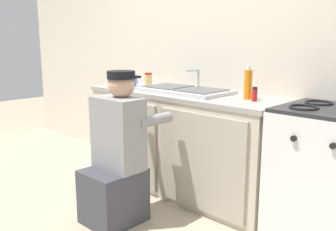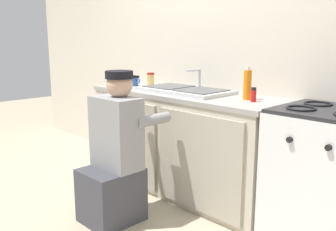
{
  "view_description": "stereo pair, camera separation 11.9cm",
  "coord_description": "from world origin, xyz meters",
  "px_view_note": "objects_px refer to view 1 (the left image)",
  "views": [
    {
      "loc": [
        2.08,
        -2.1,
        1.33
      ],
      "look_at": [
        0.0,
        0.1,
        0.7
      ],
      "focal_mm": 40.0,
      "sensor_mm": 36.0,
      "label": 1
    },
    {
      "loc": [
        2.17,
        -2.02,
        1.33
      ],
      "look_at": [
        0.0,
        0.1,
        0.7
      ],
      "focal_mm": 40.0,
      "sensor_mm": 36.0,
      "label": 2
    }
  ],
  "objects_px": {
    "plumber_person": "(117,160)",
    "coffee_mug": "(132,81)",
    "stove_range": "(329,176)",
    "spice_bottle_red": "(255,94)",
    "condiment_jar": "(148,79)",
    "soap_bottle_orange": "(248,84)",
    "spice_bottle_pepper": "(110,81)",
    "sink_double_basin": "(184,90)"
  },
  "relations": [
    {
      "from": "stove_range",
      "to": "condiment_jar",
      "type": "height_order",
      "value": "condiment_jar"
    },
    {
      "from": "coffee_mug",
      "to": "soap_bottle_orange",
      "type": "height_order",
      "value": "soap_bottle_orange"
    },
    {
      "from": "sink_double_basin",
      "to": "condiment_jar",
      "type": "xyz_separation_m",
      "value": [
        -0.52,
        0.08,
        0.05
      ]
    },
    {
      "from": "plumber_person",
      "to": "condiment_jar",
      "type": "distance_m",
      "value": 1.13
    },
    {
      "from": "spice_bottle_pepper",
      "to": "spice_bottle_red",
      "type": "bearing_deg",
      "value": 7.61
    },
    {
      "from": "stove_range",
      "to": "condiment_jar",
      "type": "bearing_deg",
      "value": 177.51
    },
    {
      "from": "stove_range",
      "to": "spice_bottle_red",
      "type": "distance_m",
      "value": 0.74
    },
    {
      "from": "spice_bottle_pepper",
      "to": "soap_bottle_orange",
      "type": "relative_size",
      "value": 0.42
    },
    {
      "from": "coffee_mug",
      "to": "soap_bottle_orange",
      "type": "xyz_separation_m",
      "value": [
        1.23,
        0.08,
        0.07
      ]
    },
    {
      "from": "spice_bottle_pepper",
      "to": "soap_bottle_orange",
      "type": "distance_m",
      "value": 1.38
    },
    {
      "from": "spice_bottle_pepper",
      "to": "sink_double_basin",
      "type": "bearing_deg",
      "value": 15.13
    },
    {
      "from": "condiment_jar",
      "to": "stove_range",
      "type": "bearing_deg",
      "value": -2.49
    },
    {
      "from": "plumber_person",
      "to": "coffee_mug",
      "type": "xyz_separation_m",
      "value": [
        -0.67,
        0.74,
        0.47
      ]
    },
    {
      "from": "sink_double_basin",
      "to": "stove_range",
      "type": "bearing_deg",
      "value": -0.1
    },
    {
      "from": "stove_range",
      "to": "soap_bottle_orange",
      "type": "bearing_deg",
      "value": 176.36
    },
    {
      "from": "sink_double_basin",
      "to": "plumber_person",
      "type": "relative_size",
      "value": 0.72
    },
    {
      "from": "stove_range",
      "to": "coffee_mug",
      "type": "xyz_separation_m",
      "value": [
        -1.89,
        -0.03,
        0.48
      ]
    },
    {
      "from": "stove_range",
      "to": "spice_bottle_pepper",
      "type": "distance_m",
      "value": 2.08
    },
    {
      "from": "condiment_jar",
      "to": "soap_bottle_orange",
      "type": "relative_size",
      "value": 0.51
    },
    {
      "from": "condiment_jar",
      "to": "spice_bottle_pepper",
      "type": "xyz_separation_m",
      "value": [
        -0.24,
        -0.28,
        -0.01
      ]
    },
    {
      "from": "condiment_jar",
      "to": "spice_bottle_pepper",
      "type": "relative_size",
      "value": 1.22
    },
    {
      "from": "plumber_person",
      "to": "coffee_mug",
      "type": "bearing_deg",
      "value": 131.95
    },
    {
      "from": "stove_range",
      "to": "soap_bottle_orange",
      "type": "relative_size",
      "value": 3.64
    },
    {
      "from": "sink_double_basin",
      "to": "stove_range",
      "type": "relative_size",
      "value": 0.88
    },
    {
      "from": "plumber_person",
      "to": "coffee_mug",
      "type": "height_order",
      "value": "plumber_person"
    },
    {
      "from": "spice_bottle_red",
      "to": "coffee_mug",
      "type": "relative_size",
      "value": 0.83
    },
    {
      "from": "sink_double_basin",
      "to": "plumber_person",
      "type": "height_order",
      "value": "plumber_person"
    },
    {
      "from": "coffee_mug",
      "to": "spice_bottle_red",
      "type": "bearing_deg",
      "value": 1.1
    },
    {
      "from": "plumber_person",
      "to": "spice_bottle_pepper",
      "type": "bearing_deg",
      "value": 144.09
    },
    {
      "from": "condiment_jar",
      "to": "spice_bottle_pepper",
      "type": "height_order",
      "value": "condiment_jar"
    },
    {
      "from": "spice_bottle_red",
      "to": "coffee_mug",
      "type": "xyz_separation_m",
      "value": [
        -1.32,
        -0.03,
        -0.0
      ]
    },
    {
      "from": "plumber_person",
      "to": "spice_bottle_pepper",
      "type": "height_order",
      "value": "plumber_person"
    },
    {
      "from": "plumber_person",
      "to": "condiment_jar",
      "type": "xyz_separation_m",
      "value": [
        -0.55,
        0.85,
        0.48
      ]
    },
    {
      "from": "stove_range",
      "to": "coffee_mug",
      "type": "height_order",
      "value": "coffee_mug"
    },
    {
      "from": "plumber_person",
      "to": "coffee_mug",
      "type": "distance_m",
      "value": 1.1
    },
    {
      "from": "sink_double_basin",
      "to": "spice_bottle_pepper",
      "type": "height_order",
      "value": "sink_double_basin"
    },
    {
      "from": "spice_bottle_pepper",
      "to": "soap_bottle_orange",
      "type": "bearing_deg",
      "value": 10.23
    },
    {
      "from": "sink_double_basin",
      "to": "coffee_mug",
      "type": "distance_m",
      "value": 0.64
    },
    {
      "from": "soap_bottle_orange",
      "to": "plumber_person",
      "type": "bearing_deg",
      "value": -124.74
    },
    {
      "from": "plumber_person",
      "to": "spice_bottle_red",
      "type": "relative_size",
      "value": 10.52
    },
    {
      "from": "sink_double_basin",
      "to": "soap_bottle_orange",
      "type": "relative_size",
      "value": 3.2
    },
    {
      "from": "sink_double_basin",
      "to": "spice_bottle_red",
      "type": "height_order",
      "value": "sink_double_basin"
    }
  ]
}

